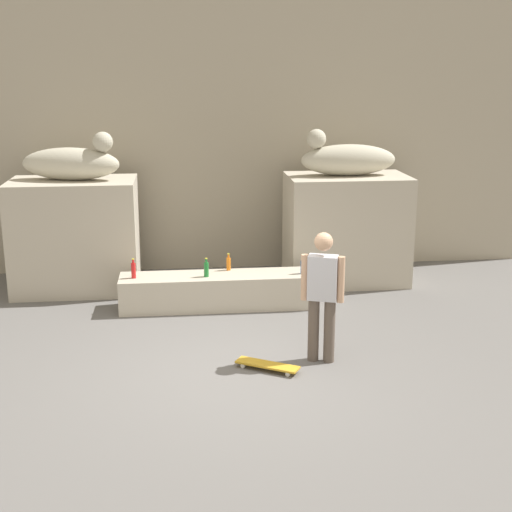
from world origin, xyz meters
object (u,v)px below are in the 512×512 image
Objects in this scene: bottle_red at (134,270)px; bottle_orange at (229,263)px; statue_reclining_right at (346,159)px; skater at (322,291)px; bottle_green at (206,269)px; statue_reclining_left at (73,162)px; skateboard at (267,365)px; bottle_blue at (303,267)px.

bottle_red is 1.12× the size of bottle_orange.
skater is (-1.06, -3.40, -1.20)m from statue_reclining_right.
statue_reclining_left is at bearing 148.81° from bottle_green.
statue_reclining_left reaches higher than bottle_green.
bottle_red is at bearing -23.15° from skateboard.
skateboard is 2.88× the size of bottle_blue.
skater reaches higher than skateboard.
statue_reclining_left is 4.96m from skater.
skateboard is (-0.71, -0.21, -0.86)m from skater.
statue_reclining_right is 3.09m from bottle_green.
skateboard is at bearing 35.12° from skater.
skater is 2.12× the size of skateboard.
statue_reclining_right reaches higher than skateboard.
bottle_blue is at bearing -6.56° from statue_reclining_left.
skater is 2.18m from bottle_blue.
bottle_blue is at bearing 0.23° from bottle_green.
statue_reclining_left is 4.95m from skateboard.
skateboard is at bearing 63.13° from statue_reclining_right.
bottle_blue is at bearing -74.84° from skater.
bottle_red is (-3.50, -1.21, -1.48)m from statue_reclining_right.
statue_reclining_right is 3.99m from bottle_red.
statue_reclining_right is at bearing -88.61° from skater.
bottle_orange is (-1.12, 0.31, -0.00)m from bottle_blue.
bottle_green reaches higher than skateboard.
bottle_orange is at bearing -8.22° from statue_reclining_left.
statue_reclining_right reaches higher than bottle_red.
skater is 5.71× the size of bottle_green.
skater reaches higher than bottle_red.
skateboard is 2.51m from bottle_green.
statue_reclining_left is 2.83m from bottle_green.
bottle_red reaches higher than bottle_orange.
statue_reclining_left is 4.47m from statue_reclining_right.
statue_reclining_left is 6.14× the size of bottle_blue.
statue_reclining_left is at bearing 159.04° from bottle_orange.
statue_reclining_right reaches higher than bottle_green.
bottle_green is at bearing -179.77° from bottle_blue.
skater is at bearing -32.13° from statue_reclining_left.
bottle_blue is 2.58m from bottle_red.
bottle_blue is 0.90× the size of bottle_red.
skater is 6.09× the size of bottle_blue.
statue_reclining_left is 4.04m from bottle_blue.
skateboard is 2.70× the size of bottle_green.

